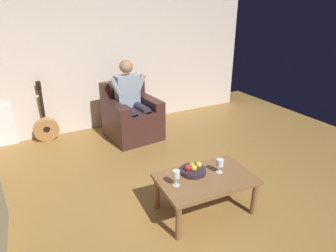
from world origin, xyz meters
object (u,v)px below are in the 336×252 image
object	(u,v)px
armchair	(132,118)
guitar	(46,128)
fruit_bowl	(193,170)
wine_glass_far	(220,164)
coffee_table	(205,182)
person_seated	(131,98)
wine_glass_near	(176,175)

from	to	relation	value
armchair	guitar	xyz separation A→B (m)	(1.27, -0.51, -0.11)
armchair	fruit_bowl	distance (m)	2.01
armchair	wine_glass_far	bearing A→B (deg)	88.67
armchair	coffee_table	size ratio (longest dim) A/B	0.88
coffee_table	guitar	xyz separation A→B (m)	(1.22, -2.66, -0.13)
person_seated	wine_glass_near	bearing A→B (deg)	74.63
armchair	coffee_table	xyz separation A→B (m)	(0.04, 2.14, 0.03)
person_seated	coffee_table	world-z (taller)	person_seated
person_seated	wine_glass_near	distance (m)	2.16
fruit_bowl	wine_glass_near	bearing A→B (deg)	23.61
coffee_table	wine_glass_near	bearing A→B (deg)	-3.05
armchair	wine_glass_far	xyz separation A→B (m)	(-0.14, 2.13, 0.19)
guitar	wine_glass_near	world-z (taller)	guitar
guitar	fruit_bowl	xyz separation A→B (m)	(-1.15, 2.52, 0.23)
wine_glass_far	coffee_table	bearing A→B (deg)	4.35
coffee_table	wine_glass_near	distance (m)	0.38
person_seated	fruit_bowl	world-z (taller)	person_seated
person_seated	wine_glass_far	world-z (taller)	person_seated
fruit_bowl	person_seated	bearing A→B (deg)	-93.29
guitar	person_seated	bearing A→B (deg)	157.69
person_seated	wine_glass_near	xyz separation A→B (m)	(0.39, 2.12, -0.14)
coffee_table	fruit_bowl	size ratio (longest dim) A/B	3.73
person_seated	guitar	size ratio (longest dim) A/B	1.30
coffee_table	wine_glass_far	bearing A→B (deg)	-175.65
wine_glass_far	fruit_bowl	size ratio (longest dim) A/B	0.56
armchair	wine_glass_near	world-z (taller)	armchair
wine_glass_far	armchair	bearing A→B (deg)	-86.29
coffee_table	guitar	size ratio (longest dim) A/B	1.06
person_seated	wine_glass_near	world-z (taller)	person_seated
coffee_table	wine_glass_far	xyz separation A→B (m)	(-0.18, -0.01, 0.16)
coffee_table	guitar	world-z (taller)	guitar
person_seated	coffee_table	distance (m)	2.16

